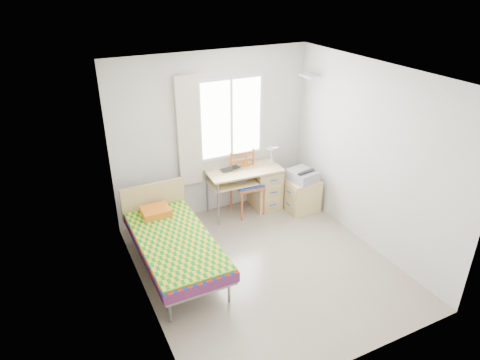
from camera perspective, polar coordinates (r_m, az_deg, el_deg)
name	(u,v)px	position (r m, az deg, el deg)	size (l,w,h in m)	color
floor	(266,266)	(5.94, 3.47, -11.40)	(3.50, 3.50, 0.00)	#BCAD93
ceiling	(272,74)	(4.81, 4.33, 13.88)	(3.50, 3.50, 0.00)	white
wall_back	(213,136)	(6.69, -3.60, 5.91)	(3.20, 3.20, 0.00)	silver
wall_left	(140,210)	(4.74, -13.25, -3.91)	(3.50, 3.50, 0.00)	silver
wall_right	(370,158)	(6.14, 16.96, 2.83)	(3.50, 3.50, 0.00)	silver
window	(231,118)	(6.70, -1.20, 8.26)	(1.10, 0.04, 1.30)	white
curtain	(189,132)	(6.44, -6.86, 6.36)	(0.35, 0.05, 1.70)	beige
floating_shelf	(310,76)	(6.85, 9.28, 13.53)	(0.20, 0.32, 0.03)	white
bed	(173,240)	(5.76, -8.91, -7.95)	(0.94, 1.98, 0.86)	gray
desk	(261,185)	(7.11, 2.85, -0.64)	(1.23, 0.62, 0.75)	tan
chair	(247,180)	(6.90, 0.88, 0.06)	(0.48, 0.48, 1.03)	#AF5721
cabinet	(301,195)	(7.14, 8.20, -1.98)	(0.51, 0.46, 0.55)	tan
printer	(302,175)	(6.96, 8.32, 0.63)	(0.43, 0.48, 0.18)	#A0A2A8
laptop	(232,170)	(6.79, -1.10, 1.35)	(0.33, 0.21, 0.03)	black
pen_cup	(245,163)	(6.95, 0.73, 2.27)	(0.08, 0.08, 0.09)	#D65A17
task_lamp	(271,152)	(6.91, 4.21, 3.73)	(0.21, 0.31, 0.37)	white
book	(235,182)	(6.80, -0.62, -0.20)	(0.16, 0.22, 0.02)	gray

